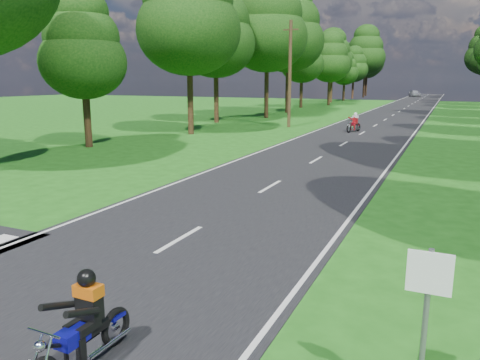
% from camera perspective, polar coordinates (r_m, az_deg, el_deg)
% --- Properties ---
extents(ground, '(160.00, 160.00, 0.00)m').
position_cam_1_polar(ground, '(9.60, -13.73, -10.75)').
color(ground, '#1C5A14').
rests_on(ground, ground).
extents(main_road, '(7.00, 140.00, 0.02)m').
position_cam_1_polar(main_road, '(57.29, 18.84, 7.90)').
color(main_road, black).
rests_on(main_road, ground).
extents(road_markings, '(7.40, 140.00, 0.01)m').
position_cam_1_polar(road_markings, '(55.44, 18.50, 7.81)').
color(road_markings, silver).
rests_on(road_markings, main_road).
extents(treeline, '(40.00, 115.35, 14.78)m').
position_cam_1_polar(treeline, '(67.24, 21.49, 15.31)').
color(treeline, black).
rests_on(treeline, ground).
extents(telegraph_pole, '(1.20, 0.26, 8.00)m').
position_cam_1_polar(telegraph_pole, '(36.77, 6.09, 12.76)').
color(telegraph_pole, '#382616').
rests_on(telegraph_pole, ground).
extents(road_sign, '(0.45, 0.07, 2.00)m').
position_cam_1_polar(road_sign, '(5.42, 21.76, -14.38)').
color(road_sign, slate).
rests_on(road_sign, ground).
extents(rider_near_blue, '(0.56, 1.60, 1.32)m').
position_cam_1_polar(rider_near_blue, '(6.48, -19.00, -16.18)').
color(rider_near_blue, '#0D0D92').
rests_on(rider_near_blue, main_road).
extents(rider_far_red, '(1.00, 1.73, 1.37)m').
position_cam_1_polar(rider_far_red, '(34.11, 13.71, 6.86)').
color(rider_far_red, '#AF0D25').
rests_on(rider_far_red, main_road).
extents(distant_car, '(3.00, 4.55, 1.44)m').
position_cam_1_polar(distant_car, '(105.26, 20.52, 9.86)').
color(distant_car, '#B6B8BE').
rests_on(distant_car, main_road).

